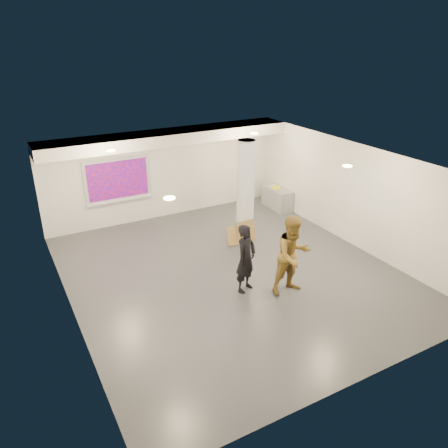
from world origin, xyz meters
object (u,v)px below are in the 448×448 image
projection_screen (118,180)px  man (293,255)px  column (246,190)px  credenza (277,198)px  woman (246,258)px

projection_screen → man: projection_screen is taller
projection_screen → column: bearing=-40.6°
column → man: bearing=-101.5°
projection_screen → man: bearing=-67.6°
projection_screen → credenza: projection_screen is taller
woman → man: bearing=-58.7°
column → man: column is taller
credenza → man: (-2.88, -4.69, 0.61)m
column → credenza: column is taller
credenza → man: man is taller
column → woman: (-1.60, -2.66, -0.64)m
projection_screen → credenza: size_ratio=1.65×
projection_screen → woman: bearing=-74.2°
projection_screen → credenza: (5.32, -1.21, -1.16)m
man → column: bearing=79.4°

